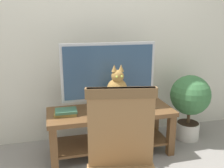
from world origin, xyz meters
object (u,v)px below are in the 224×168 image
Objects in this scene: wooden_chair at (122,164)px; book_stack at (66,112)px; tv_stand at (111,123)px; cat at (117,92)px; potted_plant at (190,100)px; tv at (109,74)px; media_box at (116,110)px.

wooden_chair is 4.47× the size of book_stack.
tv_stand is at bearing 79.06° from wooden_chair.
cat is (0.03, -0.10, 0.36)m from tv_stand.
tv_stand is at bearing -174.73° from potted_plant.
book_stack is at bearing -177.45° from tv_stand.
book_stack is (-0.49, 0.08, -0.19)m from cat.
tv is 4.27× the size of book_stack.
tv_stand is 1.67× the size of potted_plant.
tv reaches higher than potted_plant.
cat is at bearing -71.82° from tv_stand.
media_box is 1.07m from wooden_chair.
media_box is at bearing -79.31° from tv.
wooden_chair is 1.32× the size of potted_plant.
media_box is 0.19m from cat.
cat is at bearing 76.24° from wooden_chair.
wooden_chair is (-0.25, -1.02, -0.11)m from cat.
tv_stand is at bearing 108.18° from cat.
tv is 0.57m from book_stack.
media_box is (0.03, -0.08, 0.18)m from tv_stand.
potted_plant reaches higher than media_box.
cat reaches higher than tv_stand.
tv_stand is at bearing 2.55° from book_stack.
book_stack is (-0.45, -0.10, -0.33)m from tv.
cat reaches higher than media_box.
media_box is 0.95m from potted_plant.
book_stack is at bearing -167.02° from tv.
tv reaches higher than book_stack.
potted_plant is (0.96, 0.00, -0.36)m from tv.
tv reaches higher than tv_stand.
tv_stand is 0.49m from book_stack.
wooden_chair is (-0.25, -1.04, 0.08)m from media_box.
cat is (0.03, -0.19, -0.14)m from tv.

